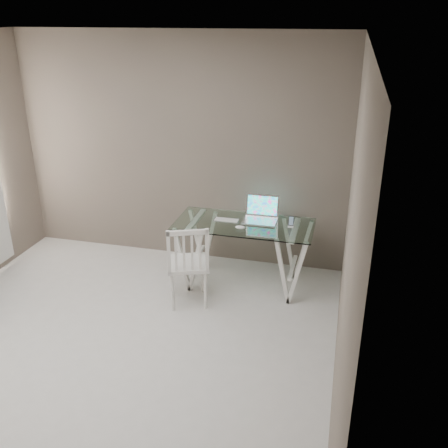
% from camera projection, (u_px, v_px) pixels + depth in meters
% --- Properties ---
extents(room, '(4.50, 4.52, 2.71)m').
position_uv_depth(room, '(74.00, 176.00, 3.78)').
color(room, beige).
rests_on(room, ground).
extents(desk, '(1.50, 0.70, 0.75)m').
position_uv_depth(desk, '(244.00, 254.00, 5.54)').
color(desk, silver).
rests_on(desk, ground).
extents(chair, '(0.54, 0.54, 0.92)m').
position_uv_depth(chair, '(188.00, 262.00, 5.10)').
color(chair, white).
rests_on(chair, ground).
extents(laptop, '(0.37, 0.30, 0.26)m').
position_uv_depth(laptop, '(261.00, 214.00, 5.49)').
color(laptop, silver).
rests_on(laptop, desk).
extents(keyboard, '(0.28, 0.12, 0.01)m').
position_uv_depth(keyboard, '(226.00, 220.00, 5.49)').
color(keyboard, silver).
rests_on(keyboard, desk).
extents(mouse, '(0.11, 0.06, 0.03)m').
position_uv_depth(mouse, '(240.00, 227.00, 5.27)').
color(mouse, white).
rests_on(mouse, desk).
extents(phone_dock, '(0.06, 0.06, 0.12)m').
position_uv_depth(phone_dock, '(291.00, 224.00, 5.31)').
color(phone_dock, white).
rests_on(phone_dock, desk).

